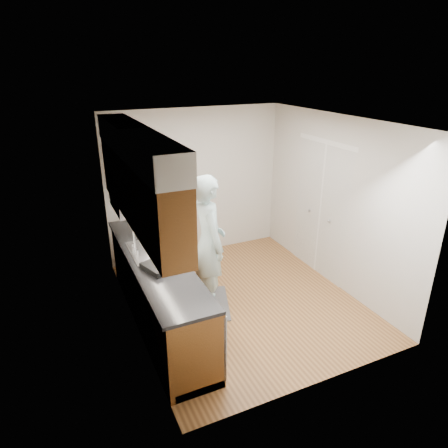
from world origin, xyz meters
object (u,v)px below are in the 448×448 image
object	(u,v)px
soap_bottle_c	(140,223)
soda_can	(154,232)
person	(209,234)
steel_can	(153,228)
dish_rack	(164,265)
soap_bottle_a	(141,227)
soap_bottle_b	(151,227)

from	to	relation	value
soap_bottle_c	soda_can	bearing A→B (deg)	-71.89
soap_bottle_c	person	bearing A→B (deg)	-51.94
steel_can	dish_rack	distance (m)	1.07
person	dish_rack	bearing A→B (deg)	122.15
person	dish_rack	size ratio (longest dim) A/B	4.93
person	soda_can	bearing A→B (deg)	50.62
soap_bottle_a	steel_can	world-z (taller)	soap_bottle_a
soap_bottle_b	dish_rack	xyz separation A→B (m)	(-0.14, -1.04, -0.06)
person	soap_bottle_c	size ratio (longest dim) A/B	13.81
soap_bottle_c	steel_can	xyz separation A→B (m)	(0.13, -0.23, -0.01)
person	soap_bottle_a	world-z (taller)	person
soda_can	steel_can	size ratio (longest dim) A/B	0.87
soda_can	dish_rack	world-z (taller)	soda_can
steel_can	soap_bottle_b	bearing A→B (deg)	-134.37
soap_bottle_a	steel_can	size ratio (longest dim) A/B	1.88
soap_bottle_a	soap_bottle_b	distance (m)	0.16
soap_bottle_c	soda_can	distance (m)	0.36
soap_bottle_a	dish_rack	size ratio (longest dim) A/B	0.57
soap_bottle_b	steel_can	world-z (taller)	soap_bottle_b
soap_bottle_a	dish_rack	bearing A→B (deg)	-89.23
soap_bottle_c	steel_can	bearing A→B (deg)	-61.07
soap_bottle_b	soap_bottle_c	world-z (taller)	soap_bottle_b
dish_rack	soda_can	bearing A→B (deg)	62.00
soap_bottle_b	steel_can	size ratio (longest dim) A/B	1.50
soap_bottle_a	steel_can	distance (m)	0.19
person	steel_can	xyz separation A→B (m)	(-0.57, 0.66, -0.06)
person	soap_bottle_b	bearing A→B (deg)	46.47
soap_bottle_c	steel_can	distance (m)	0.26
dish_rack	soap_bottle_b	bearing A→B (deg)	63.29
soap_bottle_c	soap_bottle_a	bearing A→B (deg)	-100.81
soap_bottle_b	soda_can	bearing A→B (deg)	-84.57
soap_bottle_b	soap_bottle_a	bearing A→B (deg)	-177.14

